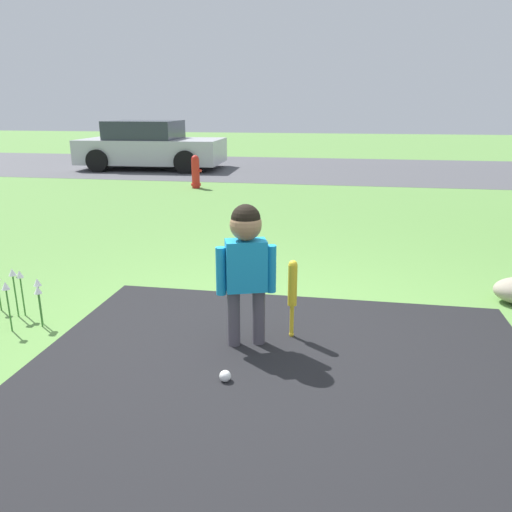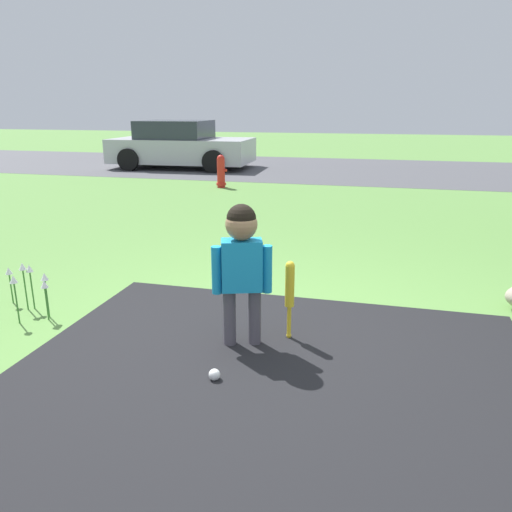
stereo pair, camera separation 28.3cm
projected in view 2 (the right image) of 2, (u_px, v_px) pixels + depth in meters
ground_plane at (265, 346)px, 3.60m from camera, size 60.00×60.00×0.00m
street_strip at (356, 170)px, 13.62m from camera, size 40.00×6.00×0.01m
child at (242, 256)px, 3.45m from camera, size 0.40×0.24×1.03m
baseball_bat at (290, 289)px, 3.62m from camera, size 0.07×0.07×0.60m
sports_ball at (214, 375)px, 3.15m from camera, size 0.07×0.07×0.07m
fire_hydrant at (221, 172)px, 10.56m from camera, size 0.23×0.21×0.69m
parked_car at (181, 146)px, 13.93m from camera, size 3.90×2.20×1.29m
flower_bed at (27, 278)px, 4.08m from camera, size 0.59×0.41×0.42m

